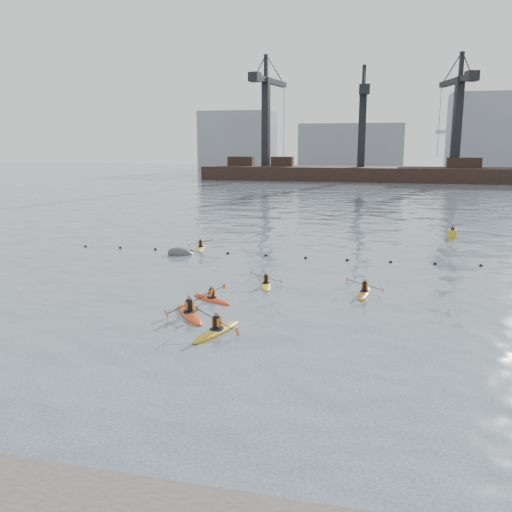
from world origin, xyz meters
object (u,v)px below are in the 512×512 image
object	(u,v)px
mooring_buoy	(181,254)
nav_buoy	(452,234)
kayaker_4	(364,292)
kayaker_5	(201,248)
kayaker_2	(212,298)
kayaker_1	(217,330)
kayaker_3	(266,284)
kayaker_0	(189,313)

from	to	relation	value
mooring_buoy	nav_buoy	world-z (taller)	nav_buoy
kayaker_4	kayaker_5	size ratio (longest dim) A/B	1.03
nav_buoy	kayaker_2	bearing A→B (deg)	-121.62
kayaker_1	kayaker_5	bearing A→B (deg)	129.00
kayaker_1	kayaker_5	xyz separation A→B (m)	(-7.27, 18.36, -0.01)
kayaker_1	nav_buoy	world-z (taller)	nav_buoy
kayaker_2	kayaker_5	bearing A→B (deg)	52.38
mooring_buoy	nav_buoy	distance (m)	24.11
nav_buoy	kayaker_5	bearing A→B (deg)	-153.38
kayaker_2	kayaker_3	bearing A→B (deg)	0.23
kayaker_3	kayaker_4	distance (m)	5.74
kayaker_0	nav_buoy	bearing A→B (deg)	24.29
kayaker_0	nav_buoy	size ratio (longest dim) A/B	2.59
kayaker_0	kayaker_1	bearing A→B (deg)	-81.47
kayaker_2	mooring_buoy	xyz separation A→B (m)	(-6.11, 11.06, -0.09)
kayaker_2	nav_buoy	xyz separation A→B (m)	(14.50, 23.55, 0.30)
kayaker_1	kayaker_5	size ratio (longest dim) A/B	1.15
kayaker_0	kayaker_4	distance (m)	10.03
kayaker_4	kayaker_0	bearing A→B (deg)	40.48
kayaker_0	kayaker_3	distance (m)	6.84
kayaker_4	kayaker_5	distance (m)	16.87
kayaker_1	mooring_buoy	size ratio (longest dim) A/B	1.70
kayaker_1	kayaker_4	bearing A→B (deg)	70.37
nav_buoy	kayaker_4	bearing A→B (deg)	-108.07
mooring_buoy	nav_buoy	xyz separation A→B (m)	(20.61, 12.49, 0.39)
kayaker_4	kayaker_3	bearing A→B (deg)	-0.61
mooring_buoy	nav_buoy	size ratio (longest dim) A/B	1.61
kayaker_3	nav_buoy	distance (m)	23.43
mooring_buoy	kayaker_1	bearing A→B (deg)	-63.42
kayaker_4	nav_buoy	world-z (taller)	nav_buoy
kayaker_0	kayaker_3	world-z (taller)	kayaker_0
kayaker_5	kayaker_2	bearing A→B (deg)	-80.54
mooring_buoy	kayaker_0	bearing A→B (deg)	-66.90
kayaker_0	kayaker_1	size ratio (longest dim) A/B	0.95
kayaker_3	nav_buoy	world-z (taller)	nav_buoy
kayaker_5	kayaker_3	bearing A→B (deg)	-64.99
kayaker_1	kayaker_3	xyz separation A→B (m)	(0.30, 8.46, -0.02)
kayaker_0	kayaker_2	distance (m)	2.77
kayaker_1	nav_buoy	size ratio (longest dim) A/B	2.73
kayaker_5	nav_buoy	distance (m)	22.31
kayaker_5	mooring_buoy	xyz separation A→B (m)	(-0.67, -2.49, -0.09)
kayaker_4	mooring_buoy	size ratio (longest dim) A/B	1.52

